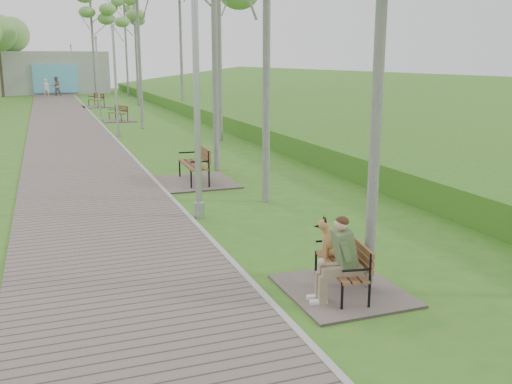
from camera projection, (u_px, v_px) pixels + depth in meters
ground at (223, 253)px, 9.87m from camera, size 120.00×120.00×0.00m
walkway at (66, 125)px, 28.92m from camera, size 3.50×67.00×0.04m
kerb at (101, 124)px, 29.51m from camera, size 0.10×67.00×0.05m
embankment at (322, 119)px, 32.19m from camera, size 14.00×70.00×1.60m
building_north at (54, 73)px, 55.47m from camera, size 10.00×5.20×4.00m
bench_main at (340, 268)px, 8.08m from camera, size 1.62×1.80×1.42m
bench_second at (194, 174)px, 15.44m from camera, size 2.02×2.25×1.24m
bench_third at (118, 118)px, 30.94m from camera, size 1.67×1.86×1.03m
bench_far at (96, 104)px, 39.95m from camera, size 1.93×2.15×1.19m
lamp_post_near at (196, 87)px, 11.46m from camera, size 0.23×0.23×5.84m
lamp_post_second at (116, 85)px, 24.22m from camera, size 0.18×0.18×4.70m
lamp_post_third at (98, 79)px, 33.14m from camera, size 0.18×0.18×4.57m
lamp_post_far at (73, 71)px, 54.38m from camera, size 0.18×0.18×4.64m
pedestrian_near at (46, 88)px, 50.38m from camera, size 0.60×0.40×1.60m
pedestrian_far at (56, 86)px, 51.66m from camera, size 0.98×0.84×1.76m
birch_far_b at (134, 13)px, 39.99m from camera, size 2.65×2.65×8.22m
birch_distant_a at (91, 12)px, 48.40m from camera, size 2.66×2.66×9.16m
birch_distant_b at (124, 11)px, 49.57m from camera, size 2.25×2.25×9.39m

